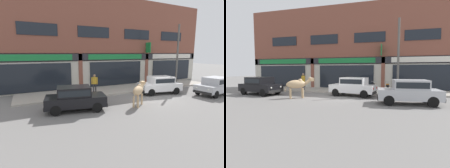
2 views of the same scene
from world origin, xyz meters
TOP-DOWN VIEW (x-y plane):
  - ground_plane at (0.00, 0.00)m, footprint 90.00×90.00m
  - sidewalk at (0.00, 3.98)m, footprint 19.00×3.57m
  - shop_building at (0.00, 6.02)m, footprint 23.00×1.40m
  - cow at (-2.00, -1.03)m, footprint 1.81×1.52m
  - car_0 at (1.69, 1.07)m, footprint 3.80×2.23m
  - car_1 at (-5.96, -0.16)m, footprint 3.81×2.26m
  - car_2 at (5.47, -1.36)m, footprint 3.70×1.84m
  - motorcycle_0 at (2.97, 3.50)m, footprint 0.65×1.79m
  - motorcycle_1 at (4.28, 3.45)m, footprint 0.52×1.81m
  - pedestrian at (-3.55, 2.89)m, footprint 0.47×0.32m
  - utility_pole at (5.06, 2.50)m, footprint 0.18×0.18m

SIDE VIEW (x-z plane):
  - ground_plane at x=0.00m, z-range 0.00..0.00m
  - sidewalk at x=0.00m, z-range 0.00..0.13m
  - motorcycle_0 at x=2.97m, z-range 0.08..0.95m
  - motorcycle_1 at x=4.28m, z-range 0.08..0.95m
  - car_0 at x=1.69m, z-range 0.08..1.54m
  - car_1 at x=-5.96m, z-range 0.08..1.54m
  - car_2 at x=5.47m, z-range 0.08..1.54m
  - cow at x=-2.00m, z-range 0.20..1.81m
  - pedestrian at x=-3.55m, z-range 0.31..1.91m
  - utility_pole at x=5.06m, z-range 0.13..6.15m
  - shop_building at x=0.00m, z-range -0.22..8.70m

